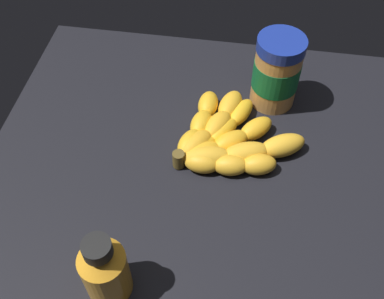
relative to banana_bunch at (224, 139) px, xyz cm
name	(u,v)px	position (x,y,z in cm)	size (l,w,h in cm)	color
ground_plane	(207,200)	(9.67, -1.47, -4.11)	(75.26, 75.67, 4.70)	black
banana_bunch	(224,139)	(0.00, 0.00, 0.00)	(19.05, 22.34, 3.78)	gold
peanut_butter_jar	(276,72)	(-12.42, 7.50, 5.02)	(8.28, 8.28, 13.77)	#BF8442
honey_bottle	(105,269)	(27.04, -12.58, 3.88)	(6.15, 6.15, 12.48)	orange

